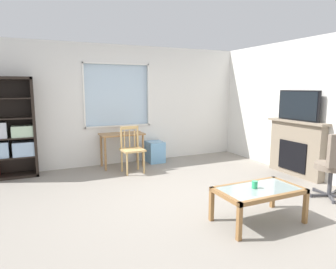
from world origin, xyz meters
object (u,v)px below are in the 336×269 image
at_px(coffee_table, 259,193).
at_px(desk_under_window, 122,139).
at_px(sippy_cup, 255,185).
at_px(tv, 298,106).
at_px(plastic_drawer_unit, 155,152).
at_px(fireplace, 296,148).
at_px(office_chair, 335,163).
at_px(bookshelf, 9,134).
at_px(wooden_chair, 132,149).

bearing_deg(coffee_table, desk_under_window, 103.32).
bearing_deg(sippy_cup, tv, 31.32).
height_order(plastic_drawer_unit, fireplace, fireplace).
xyz_separation_m(desk_under_window, office_chair, (2.32, -3.14, -0.03)).
distance_m(bookshelf, wooden_chair, 2.25).
bearing_deg(bookshelf, office_chair, -36.48).
xyz_separation_m(fireplace, office_chair, (-0.49, -1.15, 0.03)).
xyz_separation_m(office_chair, coffee_table, (-1.55, -0.13, -0.18)).
bearing_deg(wooden_chair, office_chair, -49.21).
bearing_deg(plastic_drawer_unit, tv, -45.31).
bearing_deg(tv, desk_under_window, 144.44).
bearing_deg(plastic_drawer_unit, bookshelf, 178.74).
xyz_separation_m(bookshelf, desk_under_window, (2.08, -0.11, -0.22)).
bearing_deg(wooden_chair, plastic_drawer_unit, 38.20).
distance_m(desk_under_window, fireplace, 3.44).
relative_size(tv, sippy_cup, 9.89).
distance_m(bookshelf, fireplace, 5.33).
relative_size(fireplace, tv, 1.40).
bearing_deg(office_chair, wooden_chair, 130.79).
bearing_deg(bookshelf, tv, -23.38).
bearing_deg(wooden_chair, bookshelf, 163.64).
distance_m(bookshelf, desk_under_window, 2.10).
xyz_separation_m(coffee_table, sippy_cup, (-0.05, 0.03, 0.11)).
bearing_deg(desk_under_window, fireplace, -35.39).
height_order(desk_under_window, wooden_chair, wooden_chair).
height_order(bookshelf, desk_under_window, bookshelf).
bearing_deg(office_chair, sippy_cup, -176.29).
height_order(desk_under_window, sippy_cup, desk_under_window).
relative_size(wooden_chair, sippy_cup, 10.00).
relative_size(desk_under_window, tv, 1.01).
bearing_deg(bookshelf, coffee_table, -49.82).
bearing_deg(office_chair, bookshelf, 143.52).
distance_m(bookshelf, plastic_drawer_unit, 2.91).
bearing_deg(sippy_cup, desk_under_window, 102.64).
distance_m(desk_under_window, wooden_chair, 0.53).
height_order(plastic_drawer_unit, sippy_cup, sippy_cup).
bearing_deg(office_chair, fireplace, 67.08).
relative_size(desk_under_window, office_chair, 0.90).
height_order(office_chair, coffee_table, office_chair).
bearing_deg(plastic_drawer_unit, sippy_cup, -90.68).
bearing_deg(sippy_cup, fireplace, 31.10).
bearing_deg(bookshelf, fireplace, -23.30).
distance_m(desk_under_window, plastic_drawer_unit, 0.85).
xyz_separation_m(desk_under_window, tv, (2.79, -1.99, 0.74)).
distance_m(office_chair, sippy_cup, 1.60).
distance_m(fireplace, sippy_cup, 2.43).
xyz_separation_m(plastic_drawer_unit, office_chair, (1.55, -3.19, 0.32)).
height_order(bookshelf, sippy_cup, bookshelf).
bearing_deg(fireplace, desk_under_window, 144.61).
bearing_deg(sippy_cup, wooden_chair, 103.92).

